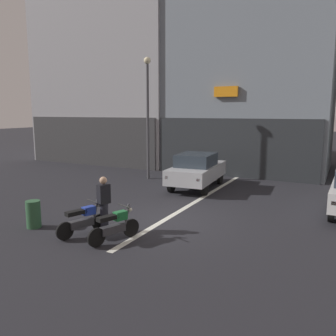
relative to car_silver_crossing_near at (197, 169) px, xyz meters
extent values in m
plane|color=#232328|center=(0.94, -5.05, -0.89)|extent=(120.00, 120.00, 0.00)
cube|color=silver|center=(0.94, 0.95, -0.88)|extent=(0.20, 18.00, 0.01)
cube|color=#9E9EA3|center=(-9.20, 7.23, 9.02)|extent=(10.59, 7.68, 19.80)
cube|color=#373739|center=(-9.20, 3.34, 0.71)|extent=(10.16, 0.10, 3.20)
cube|color=gray|center=(0.66, 7.23, 7.37)|extent=(9.32, 7.34, 16.50)
cube|color=#292C30|center=(0.66, 3.51, 0.71)|extent=(8.95, 0.10, 3.20)
cube|color=orange|center=(0.20, 3.44, 3.74)|extent=(1.31, 0.16, 0.55)
cylinder|color=black|center=(-0.88, 1.27, -0.57)|extent=(0.23, 0.65, 0.64)
cylinder|color=black|center=(0.67, 1.40, -0.57)|extent=(0.23, 0.65, 0.64)
cylinder|color=black|center=(-0.67, -1.32, -0.57)|extent=(0.23, 0.65, 0.64)
cylinder|color=black|center=(0.87, -1.20, -0.57)|extent=(0.23, 0.65, 0.64)
cube|color=#B7BABF|center=(0.00, 0.04, -0.14)|extent=(2.08, 4.23, 0.66)
cube|color=#2D3842|center=(0.01, -0.11, 0.47)|extent=(1.70, 2.08, 0.56)
cube|color=red|center=(-0.54, -2.03, -0.09)|extent=(0.14, 0.07, 0.12)
cube|color=red|center=(0.86, -1.92, -0.09)|extent=(0.14, 0.07, 0.12)
cylinder|color=black|center=(5.92, -0.06, -0.57)|extent=(0.19, 0.64, 0.64)
cylinder|color=black|center=(5.86, -2.66, -0.57)|extent=(0.19, 0.64, 0.64)
cube|color=red|center=(5.91, -3.38, -0.09)|extent=(0.14, 0.06, 0.12)
cylinder|color=#47474C|center=(-3.21, 0.95, 2.09)|extent=(0.14, 0.14, 5.96)
sphere|color=beige|center=(-3.21, 0.95, 5.25)|extent=(0.36, 0.36, 0.36)
cylinder|color=black|center=(-0.32, -6.81, -0.63)|extent=(0.23, 0.51, 0.52)
cylinder|color=black|center=(-0.69, -7.90, -0.63)|extent=(0.23, 0.51, 0.52)
cube|color=#38383D|center=(-0.52, -7.40, -0.52)|extent=(0.43, 0.76, 0.22)
cube|color=black|center=(-0.57, -7.55, -0.17)|extent=(0.40, 0.64, 0.12)
cube|color=#233DB7|center=(-0.44, -7.16, -0.19)|extent=(0.32, 0.41, 0.24)
cylinder|color=#4C4C51|center=(-0.37, -6.95, -0.25)|extent=(0.14, 0.25, 0.70)
cylinder|color=black|center=(-0.40, -7.03, 0.07)|extent=(0.53, 0.21, 0.04)
sphere|color=silver|center=(-0.33, -6.83, -0.09)|extent=(0.12, 0.12, 0.12)
cylinder|color=black|center=(0.80, -6.81, -0.63)|extent=(0.24, 0.51, 0.52)
cylinder|color=black|center=(0.41, -7.89, -0.63)|extent=(0.24, 0.51, 0.52)
cube|color=#38383D|center=(0.59, -7.40, -0.52)|extent=(0.43, 0.76, 0.22)
cube|color=black|center=(0.53, -7.54, -0.17)|extent=(0.41, 0.64, 0.12)
cube|color=#1E7238|center=(0.67, -7.15, -0.19)|extent=(0.33, 0.41, 0.24)
cylinder|color=#4C4C51|center=(0.75, -6.95, -0.25)|extent=(0.15, 0.25, 0.70)
cylinder|color=black|center=(0.72, -7.02, 0.07)|extent=(0.53, 0.22, 0.04)
sphere|color=silver|center=(0.79, -6.83, -0.09)|extent=(0.12, 0.12, 0.12)
cylinder|color=#23232D|center=(-0.16, -6.81, -0.46)|extent=(0.24, 0.24, 0.86)
cube|color=black|center=(-0.16, -6.81, 0.26)|extent=(0.32, 0.41, 0.58)
sphere|color=tan|center=(-0.16, -6.81, 0.67)|extent=(0.22, 0.22, 0.22)
cylinder|color=#2D5938|center=(-2.32, -7.53, -0.46)|extent=(0.44, 0.44, 0.85)
camera|label=1|loc=(6.10, -14.77, 2.67)|focal=36.93mm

